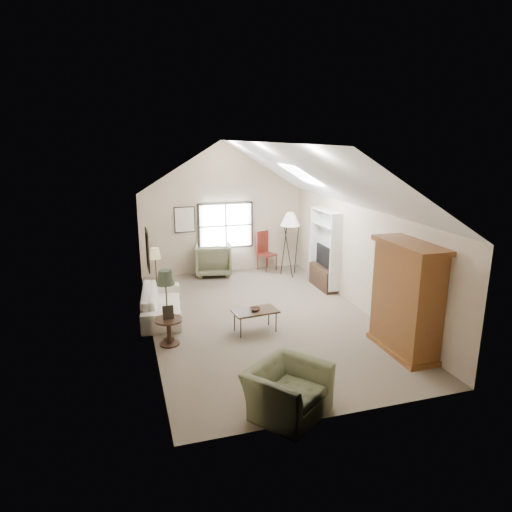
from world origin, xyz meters
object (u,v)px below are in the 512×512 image
object	(u,v)px
armchair_far	(213,259)
side_chair	(267,251)
coffee_table	(255,321)
armchair_near	(288,391)
armoire	(406,298)
side_table	(169,332)
sofa	(161,303)

from	to	relation	value
armchair_far	side_chair	size ratio (longest dim) A/B	0.88
coffee_table	armchair_near	bearing A→B (deg)	-97.35
armoire	coffee_table	bearing A→B (deg)	145.68
armoire	armchair_near	distance (m)	3.27
side_table	coffee_table	bearing A→B (deg)	3.32
armchair_far	side_chair	xyz separation A→B (m)	(1.72, 0.00, 0.12)
coffee_table	side_chair	world-z (taller)	side_chair
armchair_far	side_chair	bearing A→B (deg)	-169.78
armoire	coffee_table	distance (m)	3.17
armchair_near	side_chair	xyz separation A→B (m)	(2.09, 7.40, 0.23)
sofa	armoire	bearing A→B (deg)	-120.17
armchair_near	coffee_table	bearing A→B (deg)	45.90
armchair_far	side_table	xyz separation A→B (m)	(-1.84, -4.49, -0.21)
armchair_far	coffee_table	size ratio (longest dim) A/B	1.13
armchair_far	armoire	bearing A→B (deg)	122.86
coffee_table	side_chair	xyz separation A→B (m)	(1.70, 4.38, 0.37)
armoire	side_table	xyz separation A→B (m)	(-4.38, 1.61, -0.82)
armoire	sofa	bearing A→B (deg)	143.72
armoire	sofa	size ratio (longest dim) A/B	0.99
sofa	armchair_far	bearing A→B (deg)	-26.35
armoire	coffee_table	size ratio (longest dim) A/B	2.31
armchair_far	coffee_table	bearing A→B (deg)	100.51
sofa	coffee_table	world-z (taller)	sofa
armoire	sofa	distance (m)	5.49
armchair_far	side_chair	distance (m)	1.73
armchair_near	coffee_table	distance (m)	3.05
armoire	armchair_near	size ratio (longest dim) A/B	1.89
armoire	armchair_near	bearing A→B (deg)	-155.95
armoire	armchair_near	world-z (taller)	armoire
sofa	armchair_far	distance (m)	3.42
armchair_far	side_table	size ratio (longest dim) A/B	1.94
side_table	side_chair	size ratio (longest dim) A/B	0.46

